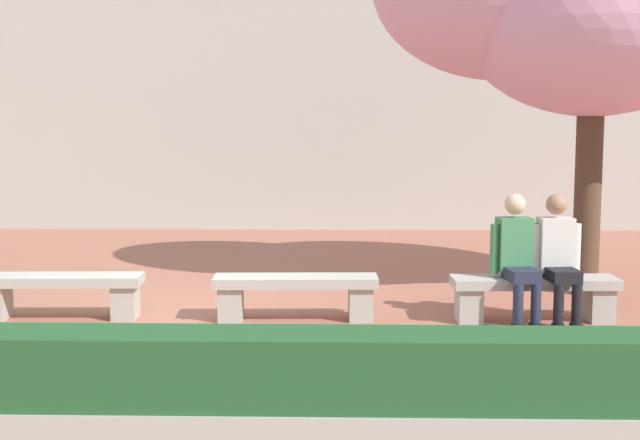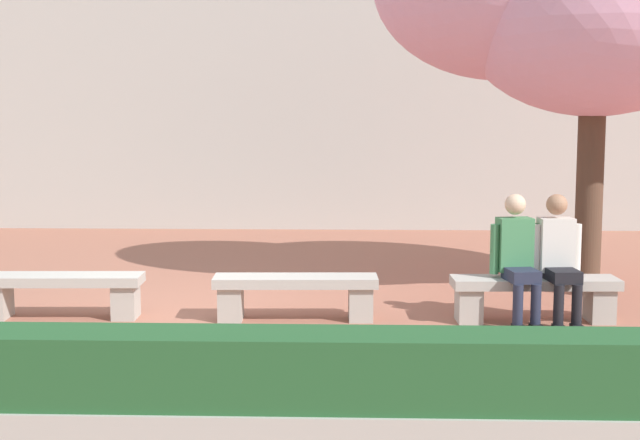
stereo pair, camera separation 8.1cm
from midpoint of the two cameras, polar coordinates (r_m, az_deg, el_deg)
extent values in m
plane|color=#9E604C|center=(9.27, -8.81, -6.26)|extent=(100.00, 100.00, 0.00)
cube|color=#ADA89E|center=(9.48, -16.03, -3.68)|extent=(1.67, 0.48, 0.10)
cube|color=#ADA89E|center=(9.37, -12.09, -5.10)|extent=(0.25, 0.35, 0.35)
cube|color=#ADA89E|center=(9.04, -1.32, -3.93)|extent=(1.67, 0.48, 0.10)
cube|color=#ADA89E|center=(9.12, -5.48, -5.30)|extent=(0.25, 0.35, 0.35)
cube|color=#ADA89E|center=(9.09, 2.87, -5.31)|extent=(0.25, 0.35, 0.35)
cube|color=#ADA89E|center=(9.22, 13.83, -3.91)|extent=(1.67, 0.48, 0.10)
cube|color=#ADA89E|center=(9.13, 9.75, -5.36)|extent=(0.25, 0.35, 0.35)
cube|color=#ADA89E|center=(9.45, 17.69, -5.17)|extent=(0.25, 0.35, 0.35)
cube|color=black|center=(8.84, 12.90, -6.80)|extent=(0.13, 0.23, 0.06)
cylinder|color=#23283D|center=(8.85, 12.80, -5.39)|extent=(0.10, 0.10, 0.42)
cube|color=black|center=(8.91, 14.00, -6.73)|extent=(0.13, 0.23, 0.06)
cylinder|color=#23283D|center=(8.91, 13.90, -5.33)|extent=(0.10, 0.10, 0.42)
cube|color=#23283D|center=(9.00, 13.00, -3.44)|extent=(0.34, 0.44, 0.12)
cube|color=#428451|center=(9.16, 12.57, -1.54)|extent=(0.37, 0.27, 0.54)
sphere|color=beige|center=(9.11, 12.64, 0.98)|extent=(0.21, 0.21, 0.21)
cylinder|color=#428451|center=(9.08, 11.36, -1.84)|extent=(0.09, 0.09, 0.50)
cylinder|color=#428451|center=(9.22, 13.84, -1.77)|extent=(0.09, 0.09, 0.50)
cube|color=black|center=(8.93, 15.36, -6.74)|extent=(0.12, 0.23, 0.06)
cylinder|color=black|center=(8.94, 15.28, -5.34)|extent=(0.10, 0.10, 0.42)
cube|color=black|center=(8.99, 16.45, -6.69)|extent=(0.12, 0.23, 0.06)
cylinder|color=black|center=(9.00, 16.36, -5.30)|extent=(0.10, 0.10, 0.42)
cube|color=black|center=(9.08, 15.49, -3.42)|extent=(0.32, 0.43, 0.12)
cube|color=silver|center=(9.24, 15.08, -1.53)|extent=(0.36, 0.26, 0.54)
sphere|color=#A37556|center=(9.19, 15.16, 0.96)|extent=(0.21, 0.21, 0.21)
cylinder|color=silver|center=(9.16, 13.88, -1.82)|extent=(0.09, 0.09, 0.50)
cylinder|color=silver|center=(9.30, 16.34, -1.77)|extent=(0.09, 0.09, 0.50)
cylinder|color=#513828|center=(10.68, 17.04, 1.01)|extent=(0.31, 0.31, 2.11)
ellipsoid|color=#EAA8C6|center=(10.69, 17.46, 12.51)|extent=(3.07, 2.93, 2.30)
cube|color=#ADA89E|center=(5.75, -15.89, -12.84)|extent=(12.96, 0.50, 0.36)
cube|color=#235128|center=(5.63, -16.02, -9.00)|extent=(12.86, 0.44, 0.44)
camera|label=1|loc=(0.04, -89.75, 0.03)|focal=50.00mm
camera|label=2|loc=(0.04, 90.25, -0.03)|focal=50.00mm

